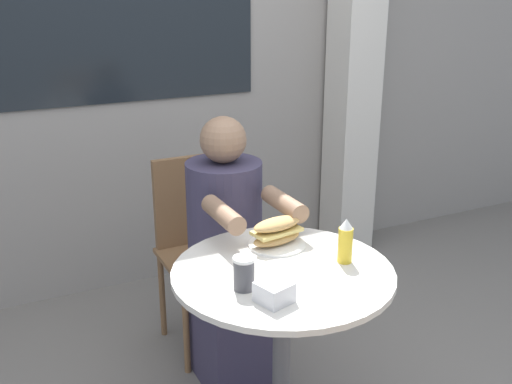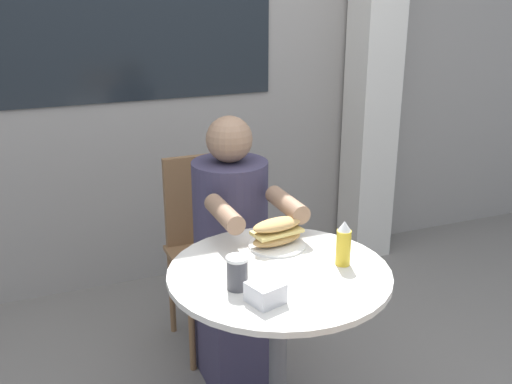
{
  "view_description": "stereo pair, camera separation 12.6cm",
  "coord_description": "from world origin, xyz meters",
  "px_view_note": "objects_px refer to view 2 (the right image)",
  "views": [
    {
      "loc": [
        -0.83,
        -1.5,
        1.61
      ],
      "look_at": [
        0.0,
        0.2,
        0.95
      ],
      "focal_mm": 42.0,
      "sensor_mm": 36.0,
      "label": 1
    },
    {
      "loc": [
        -0.71,
        -1.55,
        1.61
      ],
      "look_at": [
        0.0,
        0.2,
        0.95
      ],
      "focal_mm": 42.0,
      "sensor_mm": 36.0,
      "label": 2
    }
  ],
  "objects_px": {
    "cafe_table": "(278,325)",
    "condiment_bottle": "(344,244)",
    "diner_chair": "(208,233)",
    "drink_cup": "(237,273)",
    "seated_diner": "(234,269)",
    "sandwich_on_plate": "(277,234)"
  },
  "relations": [
    {
      "from": "diner_chair",
      "to": "condiment_bottle",
      "type": "height_order",
      "value": "condiment_bottle"
    },
    {
      "from": "seated_diner",
      "to": "drink_cup",
      "type": "bearing_deg",
      "value": 70.8
    },
    {
      "from": "cafe_table",
      "to": "condiment_bottle",
      "type": "relative_size",
      "value": 4.92
    },
    {
      "from": "diner_chair",
      "to": "drink_cup",
      "type": "bearing_deg",
      "value": 77.59
    },
    {
      "from": "drink_cup",
      "to": "seated_diner",
      "type": "bearing_deg",
      "value": 71.06
    },
    {
      "from": "sandwich_on_plate",
      "to": "drink_cup",
      "type": "distance_m",
      "value": 0.33
    },
    {
      "from": "diner_chair",
      "to": "condiment_bottle",
      "type": "xyz_separation_m",
      "value": [
        0.17,
        -0.91,
        0.3
      ]
    },
    {
      "from": "seated_diner",
      "to": "sandwich_on_plate",
      "type": "height_order",
      "value": "seated_diner"
    },
    {
      "from": "drink_cup",
      "to": "condiment_bottle",
      "type": "xyz_separation_m",
      "value": [
        0.37,
        0.02,
        0.02
      ]
    },
    {
      "from": "cafe_table",
      "to": "condiment_bottle",
      "type": "height_order",
      "value": "condiment_bottle"
    },
    {
      "from": "drink_cup",
      "to": "diner_chair",
      "type": "bearing_deg",
      "value": 77.84
    },
    {
      "from": "drink_cup",
      "to": "cafe_table",
      "type": "bearing_deg",
      "value": 20.31
    },
    {
      "from": "seated_diner",
      "to": "drink_cup",
      "type": "relative_size",
      "value": 10.89
    },
    {
      "from": "sandwich_on_plate",
      "to": "condiment_bottle",
      "type": "distance_m",
      "value": 0.25
    },
    {
      "from": "diner_chair",
      "to": "cafe_table",
      "type": "bearing_deg",
      "value": 87.37
    },
    {
      "from": "seated_diner",
      "to": "sandwich_on_plate",
      "type": "relative_size",
      "value": 5.68
    },
    {
      "from": "diner_chair",
      "to": "sandwich_on_plate",
      "type": "xyz_separation_m",
      "value": [
        0.03,
        -0.7,
        0.27
      ]
    },
    {
      "from": "condiment_bottle",
      "to": "seated_diner",
      "type": "bearing_deg",
      "value": 106.9
    },
    {
      "from": "diner_chair",
      "to": "seated_diner",
      "type": "distance_m",
      "value": 0.35
    },
    {
      "from": "diner_chair",
      "to": "seated_diner",
      "type": "bearing_deg",
      "value": 89.84
    },
    {
      "from": "cafe_table",
      "to": "sandwich_on_plate",
      "type": "relative_size",
      "value": 3.75
    },
    {
      "from": "diner_chair",
      "to": "sandwich_on_plate",
      "type": "relative_size",
      "value": 4.38
    }
  ]
}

